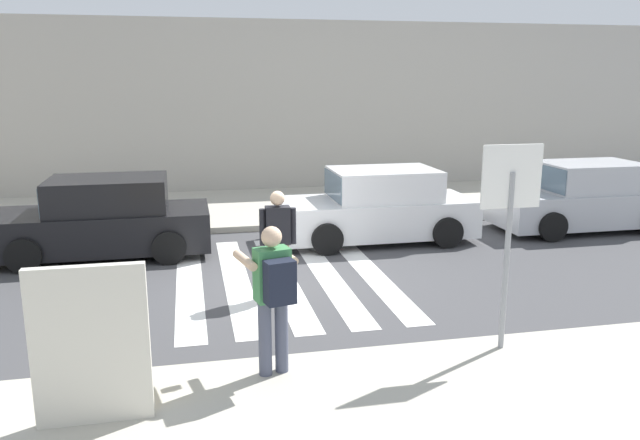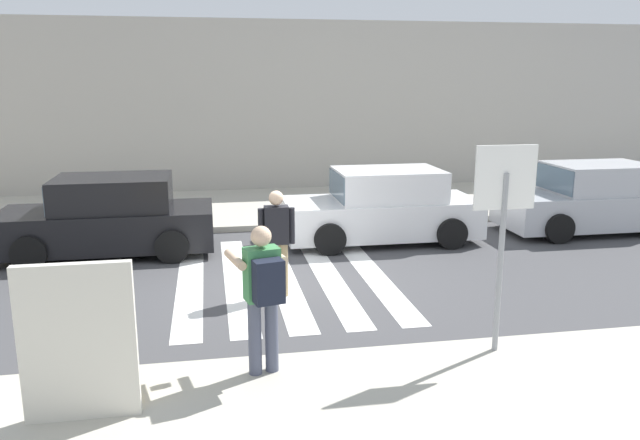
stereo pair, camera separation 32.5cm
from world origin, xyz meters
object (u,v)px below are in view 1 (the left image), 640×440
photographer_with_backpack (273,288)px  parked_car_silver (584,198)px  advertising_board (91,345)px  pedestrian_crossing (278,238)px  parked_car_white (378,207)px  parked_car_black (104,220)px  stop_sign (510,202)px

photographer_with_backpack → parked_car_silver: 10.00m
advertising_board → pedestrian_crossing: bearing=56.7°
pedestrian_crossing → parked_car_white: (2.60, 3.05, -0.25)m
parked_car_black → stop_sign: bearing=-47.3°
stop_sign → pedestrian_crossing: (-2.40, 2.78, -1.02)m
advertising_board → parked_car_white: bearing=53.2°
parked_car_black → parked_car_white: 5.59m
parked_car_black → parked_car_white: (5.59, 0.00, 0.00)m
stop_sign → parked_car_black: bearing=132.7°
parked_car_white → advertising_board: size_ratio=2.56×
stop_sign → parked_car_white: bearing=88.0°
parked_car_white → advertising_board: 8.24m
pedestrian_crossing → parked_car_silver: (7.54, 3.05, -0.25)m
parked_car_white → advertising_board: bearing=-126.8°
pedestrian_crossing → advertising_board: (-2.33, -3.54, -0.03)m
photographer_with_backpack → pedestrian_crossing: photographer_with_backpack is taller
stop_sign → parked_car_white: 5.98m
parked_car_white → parked_car_silver: same height
photographer_with_backpack → parked_car_silver: photographer_with_backpack is taller
photographer_with_backpack → pedestrian_crossing: (0.47, 2.91, -0.19)m
pedestrian_crossing → stop_sign: bearing=-49.2°
stop_sign → photographer_with_backpack: (-2.87, -0.13, -0.82)m
pedestrian_crossing → advertising_board: 4.24m
photographer_with_backpack → advertising_board: 1.97m
stop_sign → advertising_board: stop_sign is taller
photographer_with_backpack → parked_car_white: (3.08, 5.96, -0.44)m
parked_car_black → advertising_board: (0.65, -6.60, 0.21)m
parked_car_white → parked_car_silver: bearing=0.0°
photographer_with_backpack → parked_car_black: (-2.51, 5.96, -0.44)m
stop_sign → advertising_board: size_ratio=1.59×
stop_sign → parked_car_silver: bearing=48.6°
pedestrian_crossing → advertising_board: size_ratio=1.08×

